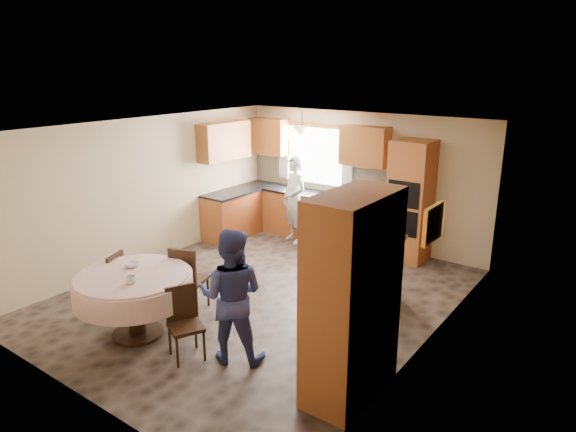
# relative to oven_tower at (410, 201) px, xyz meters

# --- Properties ---
(floor) EXTENTS (5.00, 6.00, 0.01)m
(floor) POSITION_rel_oven_tower_xyz_m (-1.15, -2.69, -1.06)
(floor) COLOR brown
(floor) RESTS_ON ground
(ceiling) EXTENTS (5.00, 6.00, 0.01)m
(ceiling) POSITION_rel_oven_tower_xyz_m (-1.15, -2.69, 1.44)
(ceiling) COLOR white
(ceiling) RESTS_ON wall_back
(wall_back) EXTENTS (5.00, 0.02, 2.50)m
(wall_back) POSITION_rel_oven_tower_xyz_m (-1.15, 0.31, 0.19)
(wall_back) COLOR tan
(wall_back) RESTS_ON floor
(wall_front) EXTENTS (5.00, 0.02, 2.50)m
(wall_front) POSITION_rel_oven_tower_xyz_m (-1.15, -5.69, 0.19)
(wall_front) COLOR tan
(wall_front) RESTS_ON floor
(wall_left) EXTENTS (0.02, 6.00, 2.50)m
(wall_left) POSITION_rel_oven_tower_xyz_m (-3.65, -2.69, 0.19)
(wall_left) COLOR tan
(wall_left) RESTS_ON floor
(wall_right) EXTENTS (0.02, 6.00, 2.50)m
(wall_right) POSITION_rel_oven_tower_xyz_m (1.35, -2.69, 0.19)
(wall_right) COLOR tan
(wall_right) RESTS_ON floor
(window) EXTENTS (1.40, 0.03, 1.10)m
(window) POSITION_rel_oven_tower_xyz_m (-2.15, 0.29, 0.54)
(window) COLOR white
(window) RESTS_ON wall_back
(curtain_left) EXTENTS (0.22, 0.02, 1.15)m
(curtain_left) POSITION_rel_oven_tower_xyz_m (-2.90, 0.24, 0.59)
(curtain_left) COLOR white
(curtain_left) RESTS_ON wall_back
(curtain_right) EXTENTS (0.22, 0.02, 1.15)m
(curtain_right) POSITION_rel_oven_tower_xyz_m (-1.40, 0.24, 0.59)
(curtain_right) COLOR white
(curtain_right) RESTS_ON wall_back
(base_cab_back) EXTENTS (3.30, 0.60, 0.88)m
(base_cab_back) POSITION_rel_oven_tower_xyz_m (-2.00, 0.01, -0.62)
(base_cab_back) COLOR #CF7737
(base_cab_back) RESTS_ON floor
(counter_back) EXTENTS (3.30, 0.64, 0.04)m
(counter_back) POSITION_rel_oven_tower_xyz_m (-2.00, 0.01, -0.16)
(counter_back) COLOR black
(counter_back) RESTS_ON base_cab_back
(base_cab_left) EXTENTS (0.60, 1.20, 0.88)m
(base_cab_left) POSITION_rel_oven_tower_xyz_m (-3.35, -0.89, -0.62)
(base_cab_left) COLOR #CF7737
(base_cab_left) RESTS_ON floor
(counter_left) EXTENTS (0.64, 1.20, 0.04)m
(counter_left) POSITION_rel_oven_tower_xyz_m (-3.35, -0.89, -0.16)
(counter_left) COLOR black
(counter_left) RESTS_ON base_cab_left
(backsplash) EXTENTS (3.30, 0.02, 0.55)m
(backsplash) POSITION_rel_oven_tower_xyz_m (-2.00, 0.30, 0.12)
(backsplash) COLOR beige
(backsplash) RESTS_ON wall_back
(wall_cab_left) EXTENTS (0.85, 0.33, 0.72)m
(wall_cab_left) POSITION_rel_oven_tower_xyz_m (-3.20, 0.15, 0.85)
(wall_cab_left) COLOR #BA642E
(wall_cab_left) RESTS_ON wall_back
(wall_cab_right) EXTENTS (0.90, 0.33, 0.72)m
(wall_cab_right) POSITION_rel_oven_tower_xyz_m (-1.00, 0.15, 0.85)
(wall_cab_right) COLOR #BA642E
(wall_cab_right) RESTS_ON wall_back
(wall_cab_side) EXTENTS (0.33, 1.20, 0.72)m
(wall_cab_side) POSITION_rel_oven_tower_xyz_m (-3.48, -0.89, 0.85)
(wall_cab_side) COLOR #BA642E
(wall_cab_side) RESTS_ON wall_left
(oven_tower) EXTENTS (0.66, 0.62, 2.12)m
(oven_tower) POSITION_rel_oven_tower_xyz_m (0.00, 0.00, 0.00)
(oven_tower) COLOR #CF7737
(oven_tower) RESTS_ON floor
(oven_upper) EXTENTS (0.56, 0.01, 0.45)m
(oven_upper) POSITION_rel_oven_tower_xyz_m (0.00, -0.31, 0.19)
(oven_upper) COLOR black
(oven_upper) RESTS_ON oven_tower
(oven_lower) EXTENTS (0.56, 0.01, 0.45)m
(oven_lower) POSITION_rel_oven_tower_xyz_m (0.00, -0.31, -0.31)
(oven_lower) COLOR black
(oven_lower) RESTS_ON oven_tower
(pendant) EXTENTS (0.36, 0.36, 0.18)m
(pendant) POSITION_rel_oven_tower_xyz_m (-2.15, -0.19, 1.06)
(pendant) COLOR beige
(pendant) RESTS_ON ceiling
(sideboard) EXTENTS (1.35, 0.58, 0.96)m
(sideboard) POSITION_rel_oven_tower_xyz_m (-0.03, -1.86, -0.58)
(sideboard) COLOR #35200E
(sideboard) RESTS_ON floor
(space_heater) EXTENTS (0.47, 0.41, 0.54)m
(space_heater) POSITION_rel_oven_tower_xyz_m (0.52, -2.38, -0.79)
(space_heater) COLOR black
(space_heater) RESTS_ON floor
(cupboard) EXTENTS (0.57, 1.14, 2.17)m
(cupboard) POSITION_rel_oven_tower_xyz_m (1.07, -3.97, 0.02)
(cupboard) COLOR #CF7737
(cupboard) RESTS_ON floor
(dining_table) EXTENTS (1.46, 1.46, 0.84)m
(dining_table) POSITION_rel_oven_tower_xyz_m (-1.71, -4.53, -0.41)
(dining_table) COLOR #35200E
(dining_table) RESTS_ON floor
(chair_left) EXTENTS (0.50, 0.50, 0.90)m
(chair_left) POSITION_rel_oven_tower_xyz_m (-2.44, -4.36, -0.56)
(chair_left) COLOR #35200E
(chair_left) RESTS_ON floor
(chair_back) EXTENTS (0.53, 0.53, 0.97)m
(chair_back) POSITION_rel_oven_tower_xyz_m (-1.64, -3.70, -0.53)
(chair_back) COLOR #35200E
(chair_back) RESTS_ON floor
(chair_right) EXTENTS (0.50, 0.50, 0.86)m
(chair_right) POSITION_rel_oven_tower_xyz_m (-0.86, -4.49, -0.59)
(chair_right) COLOR #35200E
(chair_right) RESTS_ON floor
(framed_picture) EXTENTS (0.06, 0.54, 0.45)m
(framed_picture) POSITION_rel_oven_tower_xyz_m (1.32, -2.51, 0.48)
(framed_picture) COLOR gold
(framed_picture) RESTS_ON wall_right
(microwave) EXTENTS (0.55, 0.38, 0.30)m
(microwave) POSITION_rel_oven_tower_xyz_m (-0.81, -0.04, 0.01)
(microwave) COLOR silver
(microwave) RESTS_ON counter_back
(person_sink) EXTENTS (0.72, 0.61, 1.68)m
(person_sink) POSITION_rel_oven_tower_xyz_m (-2.17, -0.39, -0.22)
(person_sink) COLOR silver
(person_sink) RESTS_ON floor
(person_dining) EXTENTS (0.97, 0.90, 1.60)m
(person_dining) POSITION_rel_oven_tower_xyz_m (-0.35, -4.21, -0.26)
(person_dining) COLOR navy
(person_dining) RESTS_ON floor
(bowl_sideboard) EXTENTS (0.28, 0.28, 0.05)m
(bowl_sideboard) POSITION_rel_oven_tower_xyz_m (-0.25, -1.86, -0.08)
(bowl_sideboard) COLOR #B2B2B2
(bowl_sideboard) RESTS_ON sideboard
(bottle_sideboard) EXTENTS (0.14, 0.14, 0.29)m
(bottle_sideboard) POSITION_rel_oven_tower_xyz_m (0.24, -1.86, 0.04)
(bottle_sideboard) COLOR silver
(bottle_sideboard) RESTS_ON sideboard
(cup_table) EXTENTS (0.14, 0.14, 0.10)m
(cup_table) POSITION_rel_oven_tower_xyz_m (-1.49, -4.71, -0.18)
(cup_table) COLOR #B2B2B2
(cup_table) RESTS_ON dining_table
(bowl_table) EXTENTS (0.23, 0.23, 0.06)m
(bowl_table) POSITION_rel_oven_tower_xyz_m (-1.91, -4.38, -0.20)
(bowl_table) COLOR #B2B2B2
(bowl_table) RESTS_ON dining_table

